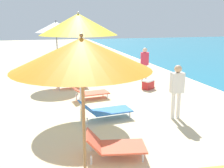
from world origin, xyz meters
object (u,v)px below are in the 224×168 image
object	(u,v)px
person_walking_near	(177,87)
cooler_box	(148,84)
umbrella_second	(82,54)
umbrella_farthest	(56,27)
lounger_second_shoreside	(114,145)
lounger_third_shoreside	(90,92)
lounger_third_inland	(104,110)
lounger_farthest_shoreside	(75,71)
umbrella_third	(78,24)
lounger_farthest_inland	(71,82)
person_walking_mid	(145,61)

from	to	relation	value
person_walking_near	cooler_box	size ratio (longest dim) A/B	2.72
umbrella_second	umbrella_farthest	bearing A→B (deg)	89.27
lounger_second_shoreside	lounger_third_shoreside	world-z (taller)	lounger_second_shoreside
lounger_third_shoreside	cooler_box	bearing A→B (deg)	8.44
lounger_third_inland	lounger_farthest_shoreside	distance (m)	6.26
lounger_second_shoreside	umbrella_farthest	world-z (taller)	umbrella_farthest
umbrella_second	cooler_box	bearing A→B (deg)	58.47
umbrella_second	lounger_third_shoreside	size ratio (longest dim) A/B	1.92
umbrella_second	person_walking_near	size ratio (longest dim) A/B	1.65
umbrella_second	cooler_box	size ratio (longest dim) A/B	4.49
umbrella_third	lounger_farthest_inland	bearing A→B (deg)	89.92
lounger_third_shoreside	lounger_farthest_shoreside	world-z (taller)	lounger_third_shoreside
umbrella_second	lounger_third_shoreside	world-z (taller)	umbrella_second
lounger_second_shoreside	lounger_farthest_shoreside	distance (m)	8.39
umbrella_second	lounger_second_shoreside	xyz separation A→B (m)	(0.78, 1.04, -2.06)
lounger_third_shoreside	lounger_farthest_inland	xyz separation A→B (m)	(-0.51, 1.72, 0.03)
umbrella_farthest	person_walking_mid	size ratio (longest dim) A/B	1.78
umbrella_second	person_walking_near	world-z (taller)	umbrella_second
umbrella_third	umbrella_farthest	bearing A→B (deg)	96.17
umbrella_farthest	person_walking_near	world-z (taller)	umbrella_farthest
umbrella_third	lounger_third_shoreside	xyz separation A→B (m)	(0.51, 1.08, -2.44)
lounger_second_shoreside	cooler_box	bearing A→B (deg)	70.17
umbrella_second	person_walking_near	xyz separation A→B (m)	(3.10, 2.66, -1.37)
lounger_third_inland	person_walking_mid	size ratio (longest dim) A/B	1.00
umbrella_second	lounger_farthest_inland	world-z (taller)	umbrella_second
person_walking_mid	cooler_box	bearing A→B (deg)	-0.17
umbrella_second	umbrella_farthest	size ratio (longest dim) A/B	0.93
umbrella_farthest	umbrella_second	bearing A→B (deg)	-90.73
lounger_third_inland	cooler_box	xyz separation A→B (m)	(2.55, 2.77, -0.08)
lounger_second_shoreside	lounger_farthest_shoreside	xyz separation A→B (m)	(0.24, 8.39, -0.02)
lounger_farthest_shoreside	lounger_farthest_inland	size ratio (longest dim) A/B	1.12
umbrella_second	person_walking_mid	world-z (taller)	umbrella_second
umbrella_farthest	person_walking_near	bearing A→B (deg)	-61.49
lounger_farthest_inland	person_walking_mid	xyz separation A→B (m)	(3.48, 0.37, 0.68)
umbrella_second	person_walking_mid	distance (m)	8.45
lounger_farthest_inland	umbrella_farthest	bearing A→B (deg)	108.40
person_walking_mid	lounger_farthest_inland	bearing A→B (deg)	-68.64
umbrella_third	cooler_box	distance (m)	4.36
umbrella_second	lounger_third_shoreside	xyz separation A→B (m)	(1.05, 5.22, -2.08)
person_walking_mid	person_walking_near	bearing A→B (deg)	4.07
cooler_box	person_walking_near	bearing A→B (deg)	-99.42
person_walking_near	lounger_third_shoreside	bearing A→B (deg)	-138.65
cooler_box	lounger_third_inland	bearing A→B (deg)	-132.71
lounger_third_inland	lounger_farthest_shoreside	world-z (taller)	lounger_third_inland
lounger_third_shoreside	lounger_third_inland	xyz separation A→B (m)	(0.03, -2.05, 0.03)
lounger_second_shoreside	person_walking_near	size ratio (longest dim) A/B	0.84
lounger_farthest_shoreside	person_walking_near	xyz separation A→B (m)	(2.07, -6.77, 0.71)
lounger_third_shoreside	lounger_farthest_inland	distance (m)	1.80
lounger_farthest_shoreside	person_walking_near	bearing A→B (deg)	-59.89
lounger_second_shoreside	umbrella_second	bearing A→B (deg)	-116.31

